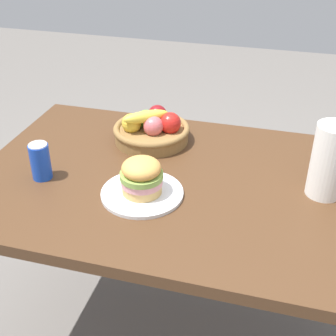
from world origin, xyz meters
name	(u,v)px	position (x,y,z in m)	size (l,w,h in m)	color
ground_plane	(180,329)	(0.00, 0.00, 0.00)	(8.00, 8.00, 0.00)	slate
dining_table	(182,204)	(0.00, 0.00, 0.65)	(1.40, 0.90, 0.75)	#4C301C
plate	(142,193)	(-0.10, -0.12, 0.76)	(0.26, 0.26, 0.01)	white
sandwich	(142,176)	(-0.10, -0.12, 0.82)	(0.14, 0.14, 0.12)	#DBAD60
soda_can	(40,161)	(-0.46, -0.11, 0.81)	(0.07, 0.07, 0.13)	blue
fruit_basket	(152,129)	(-0.18, 0.24, 0.80)	(0.29, 0.29, 0.13)	olive
paper_towel_roll	(329,161)	(0.45, 0.04, 0.87)	(0.11, 0.11, 0.24)	white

